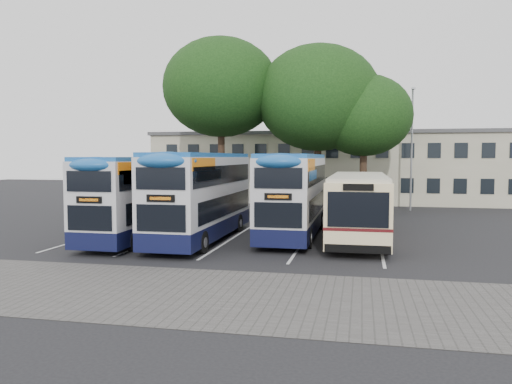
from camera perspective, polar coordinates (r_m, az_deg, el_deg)
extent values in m
plane|color=black|center=(19.15, 4.60, -7.98)|extent=(120.00, 120.00, 0.00)
cube|color=#595654|center=(14.81, -5.82, -11.55)|extent=(40.00, 6.00, 0.01)
cube|color=silver|center=(27.28, -17.03, -4.53)|extent=(0.12, 11.00, 0.01)
cube|color=silver|center=(25.78, -10.18, -4.91)|extent=(0.12, 11.00, 0.01)
cube|color=silver|center=(24.69, -2.60, -5.25)|extent=(0.12, 11.00, 0.01)
cube|color=silver|center=(24.06, 5.53, -5.50)|extent=(0.12, 11.00, 0.01)
cube|color=silver|center=(23.93, 13.93, -5.65)|extent=(0.12, 11.00, 0.01)
cube|color=#A8A287|center=(45.66, 8.96, 2.73)|extent=(32.00, 8.00, 6.00)
cube|color=#4C4C4F|center=(45.69, 9.00, 6.56)|extent=(32.40, 8.40, 0.30)
cube|color=black|center=(41.69, 8.65, 0.83)|extent=(30.00, 0.06, 1.20)
cube|color=black|center=(41.64, 8.69, 4.68)|extent=(30.00, 0.06, 1.20)
cylinder|color=gray|center=(38.76, 17.36, 4.60)|extent=(0.14, 0.14, 9.00)
cube|color=gray|center=(39.08, 17.50, 11.21)|extent=(0.12, 0.80, 0.12)
cube|color=gray|center=(38.68, 17.55, 11.21)|extent=(0.25, 0.50, 0.12)
cylinder|color=black|center=(36.83, -3.98, 2.99)|extent=(0.50, 0.50, 6.65)
ellipsoid|color=black|center=(37.17, -4.02, 11.84)|extent=(8.48, 8.48, 7.20)
cylinder|color=black|center=(35.99, 7.07, 2.43)|extent=(0.50, 0.50, 6.00)
ellipsoid|color=black|center=(36.22, 7.14, 10.61)|extent=(8.84, 8.84, 7.51)
cylinder|color=black|center=(35.75, 12.14, 1.60)|extent=(0.50, 0.50, 5.05)
ellipsoid|color=black|center=(35.84, 12.24, 8.56)|extent=(6.67, 6.67, 5.67)
cube|color=#0E1135|center=(24.96, -12.88, -3.78)|extent=(2.26, 9.49, 0.72)
cube|color=silver|center=(24.79, -12.95, 0.26)|extent=(2.26, 9.49, 2.80)
cube|color=#1C5BA8|center=(24.74, -13.00, 3.60)|extent=(2.21, 9.30, 0.27)
cube|color=black|center=(25.09, -12.66, -1.45)|extent=(2.30, 8.41, 0.90)
cube|color=black|center=(24.76, -12.97, 1.72)|extent=(2.30, 8.95, 0.81)
cube|color=orange|center=(21.44, -13.73, 2.70)|extent=(0.02, 2.89, 0.50)
cube|color=black|center=(20.57, -18.54, -0.85)|extent=(1.08, 0.06, 0.27)
cylinder|color=black|center=(27.89, -12.41, -3.34)|extent=(0.27, 0.90, 0.90)
cylinder|color=black|center=(27.12, -8.46, -3.50)|extent=(0.27, 0.90, 0.90)
cylinder|color=black|center=(22.72, -18.54, -5.11)|extent=(0.27, 0.90, 0.90)
cylinder|color=black|center=(21.77, -13.88, -5.42)|extent=(0.27, 0.90, 0.90)
cube|color=#BA0C27|center=(25.34, -9.53, 1.81)|extent=(0.02, 3.62, 0.77)
cube|color=#0E1135|center=(24.08, -6.19, -3.92)|extent=(2.36, 9.92, 0.76)
cube|color=silver|center=(23.90, -6.22, 0.46)|extent=(2.36, 9.92, 2.93)
cube|color=#1C5BA8|center=(23.86, -6.25, 4.09)|extent=(2.32, 9.73, 0.28)
cube|color=black|center=(24.23, -6.00, -1.39)|extent=(2.40, 8.79, 0.95)
cube|color=black|center=(23.87, -6.23, 2.05)|extent=(2.40, 9.36, 0.85)
cube|color=orange|center=(20.39, -5.91, 3.18)|extent=(0.02, 3.02, 0.52)
cube|color=black|center=(19.24, -10.85, -0.72)|extent=(1.13, 0.06, 0.28)
cylinder|color=black|center=(27.15, -6.44, -3.43)|extent=(0.28, 0.95, 0.95)
cylinder|color=black|center=(26.56, -2.05, -3.57)|extent=(0.28, 0.95, 0.95)
cylinder|color=black|center=(21.47, -11.63, -5.46)|extent=(0.28, 0.95, 0.95)
cylinder|color=black|center=(20.72, -6.18, -5.74)|extent=(0.28, 0.95, 0.95)
cube|color=#0E1135|center=(25.12, 4.36, -3.60)|extent=(2.34, 9.81, 0.75)
cube|color=silver|center=(24.95, 4.39, 0.56)|extent=(2.34, 9.81, 2.90)
cube|color=#1C5BA8|center=(24.90, 4.41, 3.99)|extent=(2.29, 9.62, 0.28)
cube|color=black|center=(25.29, 4.46, -1.20)|extent=(2.38, 8.69, 0.93)
cube|color=black|center=(24.92, 4.39, 2.06)|extent=(2.38, 9.25, 0.84)
cube|color=orange|center=(21.57, 6.38, 3.11)|extent=(0.02, 2.99, 0.51)
cube|color=black|center=(20.08, 2.53, -0.53)|extent=(1.12, 0.06, 0.28)
cylinder|color=black|center=(28.10, 2.99, -3.17)|extent=(0.28, 0.93, 0.93)
cylinder|color=black|center=(27.85, 7.30, -3.26)|extent=(0.28, 0.93, 0.93)
cylinder|color=black|center=(22.17, 0.54, -5.09)|extent=(0.28, 0.93, 0.93)
cylinder|color=black|center=(21.86, 6.00, -5.24)|extent=(0.28, 0.93, 0.93)
cube|color=#FFE4AA|center=(24.55, 11.65, -1.52)|extent=(2.61, 10.42, 2.66)
cube|color=beige|center=(24.46, 11.69, 1.70)|extent=(2.50, 10.01, 0.21)
cube|color=black|center=(25.03, 11.67, -0.40)|extent=(2.65, 8.34, 0.94)
cube|color=#521013|center=(24.60, 11.63, -2.55)|extent=(2.64, 10.44, 0.13)
cube|color=black|center=(19.31, 11.58, -2.00)|extent=(2.29, 0.06, 1.35)
cylinder|color=black|center=(21.22, 8.36, -5.40)|extent=(0.31, 1.04, 1.04)
cylinder|color=black|center=(21.21, 14.75, -5.49)|extent=(0.31, 1.04, 1.04)
cylinder|color=black|center=(27.81, 9.22, -3.18)|extent=(0.31, 1.04, 1.04)
cylinder|color=black|center=(27.80, 14.08, -3.25)|extent=(0.31, 1.04, 1.04)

